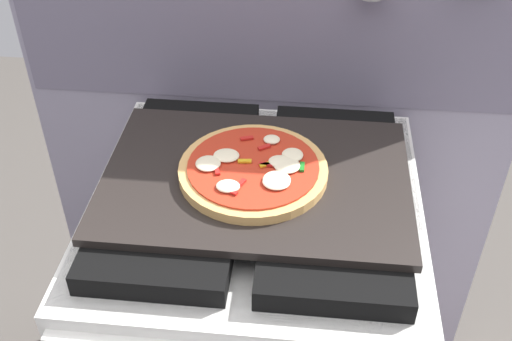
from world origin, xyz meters
TOP-DOWN VIEW (x-y plane):
  - kitchen_backsplash at (0.00, 0.33)m, footprint 1.10×0.09m
  - stove at (-0.00, -0.00)m, footprint 0.60×0.64m
  - baking_tray at (0.00, 0.00)m, footprint 0.54×0.38m
  - pizza_left at (-0.00, 0.00)m, footprint 0.26×0.26m

SIDE VIEW (x-z plane):
  - stove at x=0.00m, z-range 0.00..0.90m
  - kitchen_backsplash at x=0.00m, z-range 0.01..1.56m
  - baking_tray at x=0.00m, z-range 0.90..0.92m
  - pizza_left at x=0.00m, z-range 0.91..0.94m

